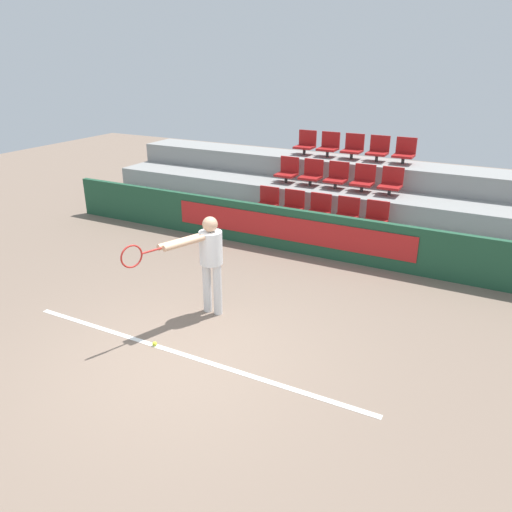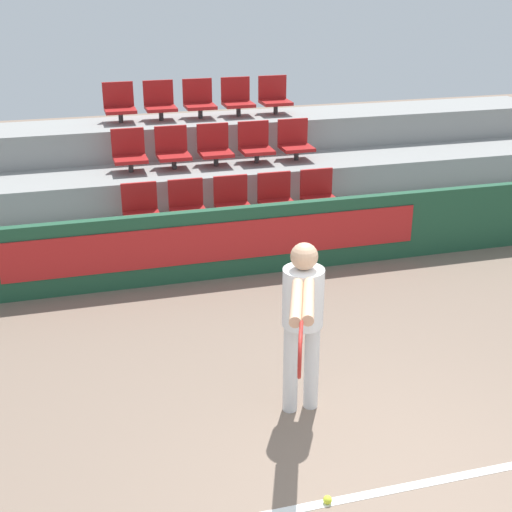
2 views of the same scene
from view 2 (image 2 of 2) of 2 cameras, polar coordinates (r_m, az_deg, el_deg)
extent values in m
plane|color=#7A6656|center=(5.62, 11.27, -18.78)|extent=(30.00, 30.00, 0.00)
cube|color=white|center=(5.71, 10.66, -17.92)|extent=(5.37, 0.08, 0.01)
cube|color=#1E4C33|center=(8.88, -0.71, 1.23)|extent=(11.83, 0.12, 0.90)
cube|color=red|center=(8.72, -2.89, 1.12)|extent=(5.16, 0.02, 0.49)
cube|color=gray|center=(9.50, -1.65, 1.34)|extent=(11.43, 1.06, 0.48)
cube|color=gray|center=(10.40, -3.09, 4.60)|extent=(11.43, 1.06, 0.95)
cube|color=gray|center=(11.33, -4.30, 7.33)|extent=(11.43, 1.06, 1.43)
cylinder|color=#333333|center=(9.25, -9.07, 2.55)|extent=(0.07, 0.07, 0.16)
cube|color=#A31919|center=(9.21, -9.10, 3.16)|extent=(0.46, 0.43, 0.05)
cube|color=#A31919|center=(9.33, -9.33, 4.74)|extent=(0.46, 0.04, 0.37)
cylinder|color=#333333|center=(9.33, -5.37, 2.91)|extent=(0.07, 0.07, 0.16)
cube|color=#A31919|center=(9.29, -5.39, 3.51)|extent=(0.46, 0.43, 0.05)
cube|color=#A31919|center=(9.41, -5.66, 5.08)|extent=(0.46, 0.04, 0.37)
cylinder|color=#333333|center=(9.44, -1.75, 3.25)|extent=(0.07, 0.07, 0.16)
cube|color=#A31919|center=(9.41, -1.76, 3.85)|extent=(0.46, 0.43, 0.05)
cube|color=#A31919|center=(9.53, -2.06, 5.39)|extent=(0.46, 0.04, 0.37)
cylinder|color=#333333|center=(9.60, 1.77, 3.57)|extent=(0.07, 0.07, 0.16)
cube|color=#A31919|center=(9.56, 1.78, 4.16)|extent=(0.46, 0.43, 0.05)
cube|color=#A31919|center=(9.68, 1.45, 5.68)|extent=(0.46, 0.04, 0.37)
cylinder|color=#333333|center=(9.79, 5.17, 3.86)|extent=(0.07, 0.07, 0.16)
cube|color=#A31919|center=(9.75, 5.19, 4.44)|extent=(0.46, 0.43, 0.05)
cube|color=#A31919|center=(9.86, 4.84, 5.93)|extent=(0.46, 0.04, 0.37)
cylinder|color=#333333|center=(10.12, -9.98, 7.06)|extent=(0.07, 0.07, 0.16)
cube|color=#A31919|center=(10.09, -10.02, 7.63)|extent=(0.46, 0.43, 0.05)
cube|color=#A31919|center=(10.23, -10.22, 9.02)|extent=(0.46, 0.04, 0.37)
cylinder|color=#333333|center=(10.19, -6.57, 7.36)|extent=(0.07, 0.07, 0.16)
cube|color=#A31919|center=(10.16, -6.60, 7.93)|extent=(0.46, 0.43, 0.05)
cube|color=#A31919|center=(10.30, -6.83, 9.31)|extent=(0.46, 0.04, 0.37)
cylinder|color=#333333|center=(10.29, -3.22, 7.63)|extent=(0.07, 0.07, 0.16)
cube|color=#A31919|center=(10.27, -3.23, 8.20)|extent=(0.46, 0.43, 0.05)
cube|color=#A31919|center=(10.40, -3.49, 9.56)|extent=(0.46, 0.04, 0.37)
cylinder|color=#333333|center=(10.43, 0.06, 7.87)|extent=(0.07, 0.07, 0.16)
cube|color=#A31919|center=(10.41, 0.06, 8.43)|extent=(0.46, 0.43, 0.05)
cube|color=#A31919|center=(10.54, -0.22, 9.77)|extent=(0.46, 0.04, 0.37)
cylinder|color=#333333|center=(10.61, 3.25, 8.08)|extent=(0.07, 0.07, 0.16)
cube|color=#A31919|center=(10.58, 3.26, 8.63)|extent=(0.46, 0.43, 0.05)
cube|color=#A31919|center=(10.71, 2.95, 9.95)|extent=(0.46, 0.04, 0.37)
cylinder|color=#333333|center=(11.04, -10.76, 10.84)|extent=(0.07, 0.07, 0.16)
cube|color=#A31919|center=(11.02, -10.80, 11.37)|extent=(0.46, 0.43, 0.05)
cube|color=#A31919|center=(11.17, -10.98, 12.59)|extent=(0.46, 0.04, 0.37)
cylinder|color=#333333|center=(11.10, -7.60, 11.10)|extent=(0.07, 0.07, 0.16)
cube|color=#A31919|center=(11.08, -7.63, 11.63)|extent=(0.46, 0.43, 0.05)
cube|color=#A31919|center=(11.24, -7.83, 12.84)|extent=(0.46, 0.04, 0.37)
cylinder|color=#333333|center=(11.20, -4.47, 11.32)|extent=(0.07, 0.07, 0.16)
cube|color=#A31919|center=(11.18, -4.49, 11.85)|extent=(0.46, 0.43, 0.05)
cube|color=#A31919|center=(11.33, -4.72, 13.05)|extent=(0.46, 0.04, 0.37)
cylinder|color=#333333|center=(11.33, -1.41, 11.51)|extent=(0.07, 0.07, 0.16)
cube|color=#A31919|center=(11.31, -1.41, 12.03)|extent=(0.46, 0.43, 0.05)
cube|color=#A31919|center=(11.46, -1.67, 13.22)|extent=(0.46, 0.04, 0.37)
cylinder|color=#333333|center=(11.49, 1.58, 11.67)|extent=(0.07, 0.07, 0.16)
cube|color=#A31919|center=(11.47, 1.59, 12.18)|extent=(0.46, 0.43, 0.05)
cube|color=#A31919|center=(11.62, 1.31, 13.36)|extent=(0.46, 0.04, 0.37)
cylinder|color=silver|center=(6.23, 2.79, -8.98)|extent=(0.13, 0.13, 0.83)
cylinder|color=silver|center=(6.29, 4.47, -8.72)|extent=(0.13, 0.13, 0.83)
cylinder|color=white|center=(5.94, 3.79, -3.31)|extent=(0.35, 0.35, 0.51)
sphere|color=tan|center=(5.79, 3.88, -0.03)|extent=(0.23, 0.23, 0.23)
cylinder|color=tan|center=(5.37, 3.25, -3.68)|extent=(0.32, 0.66, 0.09)
cylinder|color=tan|center=(5.40, 4.22, -3.56)|extent=(0.32, 0.66, 0.09)
cylinder|color=#AD231E|center=(4.96, 3.62, -6.08)|extent=(0.13, 0.29, 0.03)
torus|color=#AD231E|center=(4.69, 3.53, -7.83)|extent=(0.13, 0.31, 0.32)
sphere|color=#CCDB33|center=(5.52, 5.74, -18.84)|extent=(0.07, 0.07, 0.07)
camera|label=1|loc=(5.68, 83.38, 3.97)|focal=35.00mm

